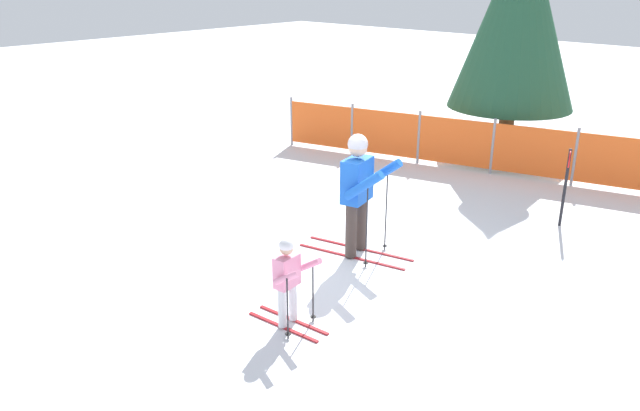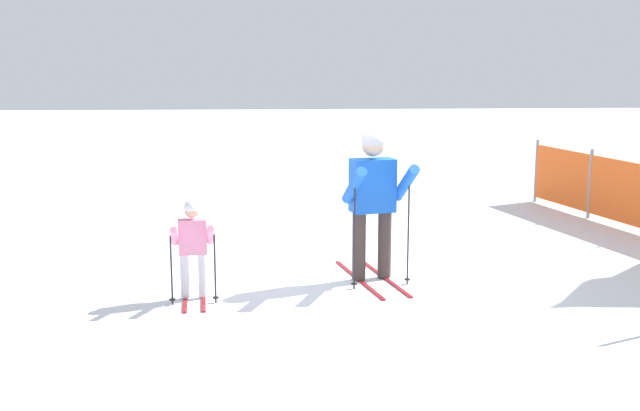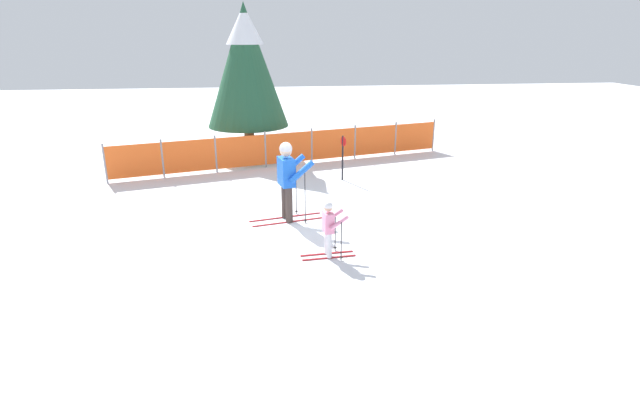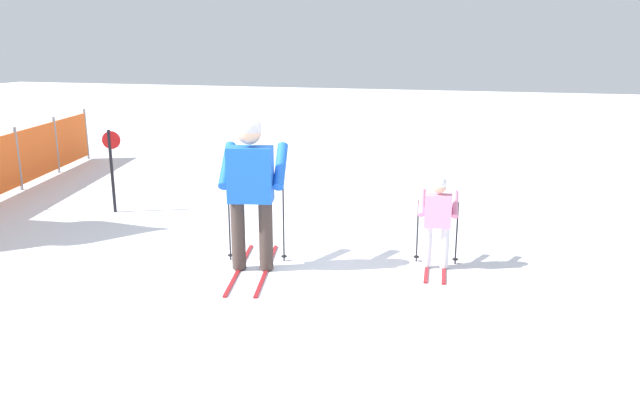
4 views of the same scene
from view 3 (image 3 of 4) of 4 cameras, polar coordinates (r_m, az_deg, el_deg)
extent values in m
plane|color=white|center=(11.46, -3.90, -2.04)|extent=(60.00, 60.00, 0.00)
cube|color=maroon|center=(11.81, -3.98, -1.33)|extent=(1.70, 0.44, 0.02)
cube|color=maroon|center=(11.51, -3.52, -1.88)|extent=(1.70, 0.44, 0.02)
cylinder|color=#3F332D|center=(11.67, -4.02, 0.60)|extent=(0.16, 0.16, 0.82)
cylinder|color=#3F332D|center=(11.37, -3.56, 0.11)|extent=(0.16, 0.16, 0.82)
cube|color=blue|center=(11.30, -3.88, 3.87)|extent=(0.40, 0.57, 0.64)
cylinder|color=blue|center=(11.66, -3.10, 4.64)|extent=(0.61, 0.26, 0.51)
cylinder|color=blue|center=(11.07, -2.12, 3.85)|extent=(0.61, 0.26, 0.51)
sphere|color=#D8AD8C|center=(11.18, -3.93, 6.27)|extent=(0.27, 0.27, 0.27)
sphere|color=silver|center=(11.17, -3.94, 6.51)|extent=(0.29, 0.29, 0.29)
cylinder|color=black|center=(11.85, -2.75, 1.99)|extent=(0.02, 0.02, 1.28)
cylinder|color=black|center=(12.03, -2.71, -0.65)|extent=(0.07, 0.07, 0.01)
cylinder|color=black|center=(11.24, -1.72, 1.03)|extent=(0.02, 0.02, 1.28)
cylinder|color=black|center=(11.43, -1.69, -1.73)|extent=(0.07, 0.07, 0.01)
cube|color=maroon|center=(9.89, 0.79, -5.51)|extent=(1.06, 0.14, 0.02)
cube|color=maroon|center=(9.71, 1.06, -5.99)|extent=(1.06, 0.14, 0.02)
cylinder|color=silver|center=(9.78, 0.79, -4.12)|extent=(0.10, 0.10, 0.50)
cylinder|color=silver|center=(9.61, 1.07, -4.59)|extent=(0.10, 0.10, 0.50)
cube|color=pink|center=(9.52, 0.94, -1.89)|extent=(0.21, 0.33, 0.39)
cylinder|color=pink|center=(9.72, 1.65, -1.15)|extent=(0.39, 0.11, 0.28)
cylinder|color=pink|center=(9.37, 2.22, -1.96)|extent=(0.39, 0.11, 0.28)
sphere|color=#D8AD8C|center=(9.42, 0.95, -0.21)|extent=(0.17, 0.17, 0.17)
sphere|color=white|center=(9.41, 0.95, -0.05)|extent=(0.18, 0.18, 0.18)
cylinder|color=black|center=(9.90, 1.75, -3.08)|extent=(0.02, 0.02, 0.78)
cylinder|color=black|center=(10.03, 1.73, -4.83)|extent=(0.07, 0.07, 0.01)
cylinder|color=black|center=(9.48, 2.44, -4.14)|extent=(0.02, 0.02, 0.78)
cylinder|color=black|center=(9.62, 2.42, -5.95)|extent=(0.07, 0.07, 0.01)
cylinder|color=gray|center=(15.62, -23.37, 4.43)|extent=(0.06, 0.06, 1.16)
cylinder|color=gray|center=(15.64, -17.57, 5.15)|extent=(0.06, 0.06, 1.16)
cylinder|color=gray|center=(15.83, -11.83, 5.80)|extent=(0.06, 0.06, 1.16)
cylinder|color=gray|center=(16.17, -6.26, 6.37)|extent=(0.06, 0.06, 1.16)
cylinder|color=gray|center=(16.65, -0.96, 6.86)|extent=(0.06, 0.06, 1.16)
cylinder|color=gray|center=(17.27, 4.01, 7.27)|extent=(0.06, 0.06, 1.16)
cylinder|color=gray|center=(18.01, 8.61, 7.60)|extent=(0.06, 0.06, 1.16)
cylinder|color=gray|center=(18.86, 12.83, 7.85)|extent=(0.06, 0.06, 1.16)
cube|color=orange|center=(15.61, -20.47, 4.80)|extent=(1.54, 0.44, 0.98)
cube|color=orange|center=(15.72, -14.68, 5.48)|extent=(1.54, 0.44, 0.98)
cube|color=orange|center=(15.98, -9.01, 6.09)|extent=(1.54, 0.44, 0.98)
cube|color=orange|center=(16.39, -3.57, 6.63)|extent=(1.54, 0.44, 0.98)
cube|color=orange|center=(16.95, 1.57, 7.07)|extent=(1.54, 0.44, 0.98)
cube|color=orange|center=(17.63, 6.36, 7.44)|extent=(1.54, 0.44, 0.98)
cube|color=orange|center=(18.42, 10.77, 7.73)|extent=(1.54, 0.44, 0.98)
cylinder|color=#4C3823|center=(17.74, -8.05, 7.30)|extent=(0.34, 0.34, 1.08)
cone|color=#235337|center=(17.40, -8.46, 15.51)|extent=(2.74, 2.74, 4.01)
cone|color=white|center=(17.37, -8.67, 19.73)|extent=(1.23, 1.23, 1.20)
cylinder|color=black|center=(14.64, 2.60, 5.43)|extent=(0.05, 0.05, 1.32)
cylinder|color=red|center=(14.50, 2.69, 7.33)|extent=(0.12, 0.27, 0.28)
camera|label=1|loc=(7.30, 48.60, 12.09)|focal=35.00mm
camera|label=2|loc=(14.01, 39.07, 9.18)|focal=45.00mm
camera|label=4|loc=(10.18, -42.80, 5.54)|focal=35.00mm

